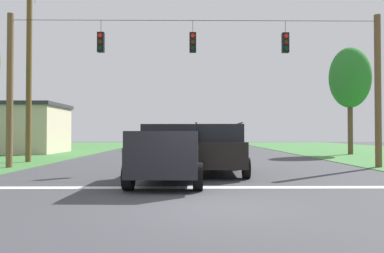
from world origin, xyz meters
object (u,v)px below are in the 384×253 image
Objects in this scene: tree_roadside_right at (350,78)px; suv_black at (218,147)px; distant_car_crossing_white at (145,142)px; utility_pole_far_right at (29,64)px; pickup_truck at (169,153)px; overhead_signal_span at (195,83)px.

suv_black is at bearing -131.85° from tree_roadside_right.
suv_black is 0.59× the size of tree_roadside_right.
tree_roadside_right is (16.56, -7.13, 5.09)m from distant_car_crossing_white.
tree_roadside_right is at bearing -23.29° from distant_car_crossing_white.
utility_pole_far_right is at bearing -162.10° from tree_roadside_right.
distant_car_crossing_white is 18.73m from tree_roadside_right.
utility_pole_far_right reaches higher than pickup_truck.
tree_roadside_right is at bearing 39.95° from overhead_signal_span.
pickup_truck is at bearing -131.35° from tree_roadside_right.
suv_black is 1.12× the size of distant_car_crossing_white.
utility_pole_far_right reaches higher than suv_black.
suv_black reaches higher than pickup_truck.
tree_roadside_right is (12.12, 10.16, 1.84)m from overhead_signal_span.
overhead_signal_span is at bearing -75.60° from distant_car_crossing_white.
suv_black is 12.49m from utility_pole_far_right.
pickup_truck is (-0.96, -4.71, -3.07)m from overhead_signal_span.
overhead_signal_span is 3.91m from suv_black.
suv_black is at bearing -69.34° from overhead_signal_span.
overhead_signal_span reaches higher than suv_black.
distant_car_crossing_white is at bearing 99.00° from pickup_truck.
pickup_truck is at bearing -128.52° from suv_black.
suv_black is 20.37m from distant_car_crossing_white.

